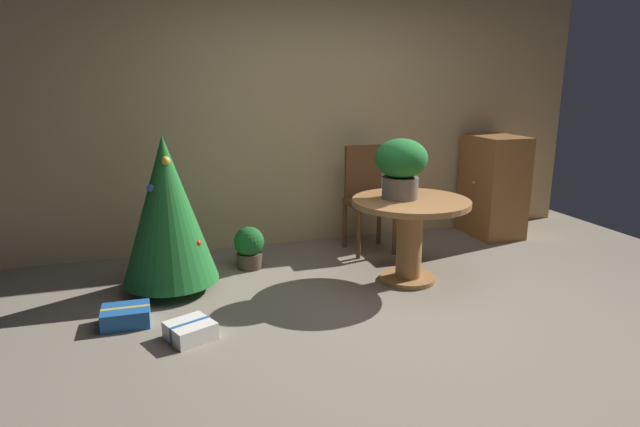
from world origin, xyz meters
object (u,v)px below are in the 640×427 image
object	(u,v)px
round_dining_table	(410,224)
potted_plant	(249,247)
flower_vase	(401,164)
wooden_cabinet	(493,186)
wooden_chair_far	(367,193)
holiday_tree	(167,210)
gift_box_blue	(126,316)
gift_box_cream	(190,331)

from	to	relation	value
round_dining_table	potted_plant	size ratio (longest dim) A/B	2.54
flower_vase	wooden_cabinet	size ratio (longest dim) A/B	0.46
round_dining_table	wooden_chair_far	distance (m)	0.92
round_dining_table	wooden_chair_far	bearing A→B (deg)	90.00
flower_vase	holiday_tree	world-z (taller)	holiday_tree
gift_box_blue	potted_plant	xyz separation A→B (m)	(1.03, 0.87, 0.13)
wooden_chair_far	flower_vase	bearing A→B (deg)	-94.63
flower_vase	potted_plant	bearing A→B (deg)	149.95
round_dining_table	flower_vase	distance (m)	0.50
gift_box_blue	wooden_cabinet	world-z (taller)	wooden_cabinet
wooden_cabinet	potted_plant	distance (m)	2.71
gift_box_cream	gift_box_blue	bearing A→B (deg)	139.15
flower_vase	gift_box_blue	world-z (taller)	flower_vase
flower_vase	wooden_chair_far	world-z (taller)	flower_vase
wooden_chair_far	gift_box_cream	size ratio (longest dim) A/B	2.87
round_dining_table	holiday_tree	size ratio (longest dim) A/B	0.77
potted_plant	wooden_cabinet	bearing A→B (deg)	5.06
wooden_chair_far	holiday_tree	bearing A→B (deg)	-164.62
wooden_chair_far	holiday_tree	xyz separation A→B (m)	(-1.90, -0.52, 0.10)
holiday_tree	gift_box_cream	distance (m)	1.09
round_dining_table	gift_box_blue	world-z (taller)	round_dining_table
potted_plant	wooden_chair_far	bearing A→B (deg)	9.41
flower_vase	potted_plant	xyz separation A→B (m)	(-1.14, 0.66, -0.79)
flower_vase	round_dining_table	bearing A→B (deg)	-41.84
flower_vase	holiday_tree	size ratio (longest dim) A/B	0.39
potted_plant	holiday_tree	bearing A→B (deg)	-154.98
gift_box_cream	wooden_cabinet	world-z (taller)	wooden_cabinet
gift_box_cream	potted_plant	distance (m)	1.38
flower_vase	holiday_tree	xyz separation A→B (m)	(-1.83, 0.34, -0.32)
round_dining_table	holiday_tree	xyz separation A→B (m)	(-1.90, 0.40, 0.17)
round_dining_table	potted_plant	bearing A→B (deg)	149.17
wooden_chair_far	gift_box_blue	world-z (taller)	wooden_chair_far
flower_vase	wooden_cabinet	bearing A→B (deg)	30.14
gift_box_cream	potted_plant	xyz separation A→B (m)	(0.62, 1.22, 0.14)
holiday_tree	potted_plant	distance (m)	0.89
gift_box_blue	gift_box_cream	xyz separation A→B (m)	(0.41, -0.35, -0.01)
wooden_cabinet	holiday_tree	bearing A→B (deg)	-170.59
flower_vase	wooden_cabinet	world-z (taller)	flower_vase
round_dining_table	holiday_tree	bearing A→B (deg)	168.11
wooden_chair_far	potted_plant	distance (m)	1.28
flower_vase	wooden_chair_far	xyz separation A→B (m)	(0.07, 0.86, -0.42)
round_dining_table	gift_box_cream	distance (m)	1.95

